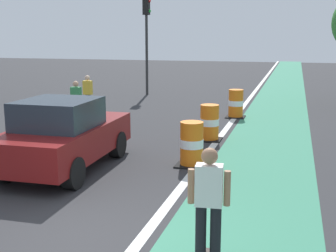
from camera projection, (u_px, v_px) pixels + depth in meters
name	position (u px, v px, depth m)	size (l,w,h in m)	color
ground_plane	(77.00, 243.00, 6.77)	(100.00, 100.00, 0.00)	#2D2D30
bike_lane_strip	(275.00, 117.00, 17.42)	(2.50, 80.00, 0.01)	#387F60
lane_divider_stripe	(237.00, 115.00, 17.83)	(0.20, 80.00, 0.01)	silver
skateboarder_on_lane	(209.00, 204.00, 5.91)	(0.57, 0.82, 1.69)	black
parked_sedan_nearest	(64.00, 135.00, 10.39)	(2.00, 4.14, 1.70)	maroon
traffic_barrel_front	(192.00, 144.00, 10.75)	(0.73, 0.73, 1.09)	orange
traffic_barrel_mid	(209.00, 123.00, 13.40)	(0.73, 0.73, 1.09)	orange
traffic_barrel_back	(236.00, 104.00, 17.16)	(0.73, 0.73, 1.09)	orange
traffic_light_corner	(147.00, 29.00, 23.27)	(0.41, 0.32, 5.10)	#2D2D2D
pedestrian_crossing	(76.00, 103.00, 15.27)	(0.34, 0.20, 1.61)	#33333D
pedestrian_waiting	(88.00, 94.00, 17.41)	(0.34, 0.20, 1.61)	#33333D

